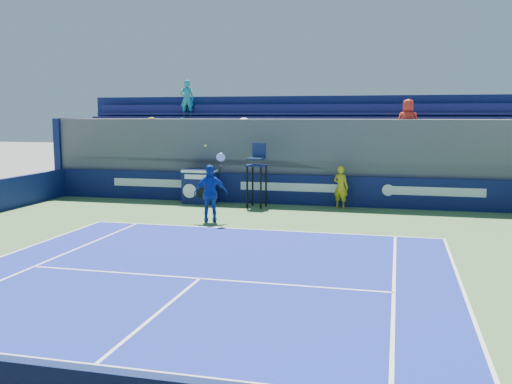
% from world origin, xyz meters
% --- Properties ---
extents(ball_person, '(0.70, 0.59, 1.64)m').
position_xyz_m(ball_person, '(2.05, 16.63, 0.83)').
color(ball_person, gold).
rests_on(ball_person, apron).
extents(back_hoarding, '(20.40, 0.21, 1.20)m').
position_xyz_m(back_hoarding, '(0.00, 17.10, 0.60)').
color(back_hoarding, '#0C1346').
rests_on(back_hoarding, ground).
extents(match_clock, '(1.34, 0.76, 1.40)m').
position_xyz_m(match_clock, '(-3.57, 16.50, 0.74)').
color(match_clock, '#0E144A').
rests_on(match_clock, ground).
extents(umpire_chair, '(0.79, 0.79, 2.48)m').
position_xyz_m(umpire_chair, '(-1.12, 16.18, 1.53)').
color(umpire_chair, black).
rests_on(umpire_chair, ground).
extents(tennis_player, '(1.21, 0.79, 2.57)m').
position_xyz_m(tennis_player, '(-1.88, 12.82, 0.97)').
color(tennis_player, '#13369E').
rests_on(tennis_player, apron).
extents(stadium_seating, '(21.00, 4.05, 5.16)m').
position_xyz_m(stadium_seating, '(-0.02, 19.15, 1.84)').
color(stadium_seating, '#4D4D52').
rests_on(stadium_seating, ground).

